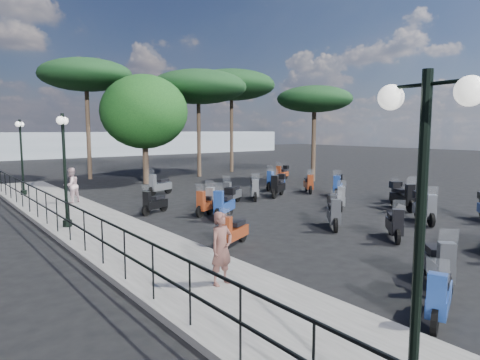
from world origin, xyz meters
TOP-DOWN VIEW (x-y plane):
  - ground at (0.00, 0.00)m, footprint 120.00×120.00m
  - sidewalk at (-6.50, 3.00)m, footprint 3.00×30.00m
  - railing at (-7.80, 2.80)m, footprint 0.04×26.04m
  - lamp_post_0 at (-7.35, -8.40)m, footprint 0.38×1.11m
  - lamp_post_1 at (-7.36, 4.01)m, footprint 0.58×1.04m
  - lamp_post_2 at (-7.08, 12.59)m, footprint 0.55×1.04m
  - woman at (-6.31, -3.49)m, footprint 0.61×0.45m
  - pedestrian_far at (-5.88, 8.68)m, footprint 0.93×0.85m
  - scooter_0 at (-4.14, -7.00)m, footprint 1.55×0.82m
  - scooter_1 at (-2.45, -6.09)m, footprint 1.34×1.31m
  - scooter_2 at (-4.07, -0.89)m, footprint 1.42×0.83m
  - scooter_3 at (-1.60, 3.75)m, footprint 1.49×1.08m
  - scooter_4 at (-3.75, 4.90)m, footprint 1.44×0.80m
  - scooter_7 at (0.29, -3.27)m, footprint 1.30×1.20m
  - scooter_8 at (-2.03, 2.49)m, footprint 1.59×1.20m
  - scooter_9 at (-2.18, 3.41)m, footprint 1.53×0.84m
  - scooter_10 at (-1.37, 9.18)m, footprint 1.69×0.89m
  - scooter_12 at (3.27, -2.54)m, footprint 1.30×1.48m
  - scooter_13 at (0.02, -1.10)m, footprint 1.33×1.39m
  - scooter_14 at (2.91, 0.98)m, footprint 1.30×1.16m
  - scooter_15 at (0.04, 4.83)m, footprint 1.53×0.97m
  - scooter_16 at (1.64, 5.18)m, footprint 1.11×1.47m
  - scooter_20 at (5.62, 3.40)m, footprint 1.54×1.16m
  - scooter_21 at (3.16, 5.16)m, footprint 1.62×1.11m
  - scooter_22 at (4.61, 6.99)m, footprint 1.73×0.77m
  - scooter_25 at (4.97, -0.58)m, footprint 1.10×1.68m
  - scooter_26 at (6.55, 0.67)m, footprint 1.44×0.76m
  - scooter_27 at (5.37, 5.18)m, footprint 1.06×1.38m
  - scooter_28 at (8.13, 10.21)m, footprint 1.52×0.77m
  - broadleaf_tree at (0.10, 13.96)m, footprint 5.30×5.30m
  - pine_0 at (4.93, 15.48)m, footprint 6.79×6.79m
  - pine_1 at (8.81, 16.86)m, footprint 6.80×6.80m
  - pine_2 at (-1.85, 18.61)m, footprint 6.09×6.09m
  - pine_3 at (9.37, 8.60)m, footprint 4.83×4.83m
  - distant_hills at (0.00, 45.00)m, footprint 70.00×8.00m

SIDE VIEW (x-z plane):
  - ground at x=0.00m, z-range 0.00..0.00m
  - sidewalk at x=-6.50m, z-range 0.00..0.15m
  - scooter_2 at x=-4.07m, z-range -0.19..1.03m
  - scooter_4 at x=-3.75m, z-range -0.19..1.04m
  - scooter_9 at x=-2.18m, z-range -0.20..1.10m
  - scooter_27 at x=5.37m, z-range -0.20..1.10m
  - scooter_26 at x=6.55m, z-range -0.15..1.05m
  - scooter_0 at x=-4.14m, z-range -0.20..1.11m
  - scooter_14 at x=2.91m, z-range -0.20..1.11m
  - scooter_7 at x=0.29m, z-range -0.20..1.12m
  - scooter_15 at x=0.04m, z-range -0.21..1.15m
  - scooter_28 at x=8.13m, z-range -0.16..1.11m
  - scooter_3 at x=-1.60m, z-range -0.21..1.17m
  - scooter_1 at x=-2.45m, z-range -0.21..1.19m
  - scooter_22 at x=4.61m, z-range -0.22..1.20m
  - scooter_10 at x=-1.37m, z-range -0.22..1.20m
  - scooter_16 at x=1.64m, z-range -0.17..1.18m
  - scooter_13 at x=0.02m, z-range -0.17..1.22m
  - scooter_20 at x=5.62m, z-range -0.17..1.24m
  - scooter_12 at x=3.27m, z-range -0.18..1.25m
  - scooter_21 at x=3.16m, z-range -0.18..1.26m
  - scooter_8 at x=-2.03m, z-range -0.18..1.28m
  - scooter_25 at x=4.97m, z-range -0.18..1.29m
  - railing at x=-7.80m, z-range 0.35..1.45m
  - woman at x=-6.31m, z-range 0.15..1.69m
  - pedestrian_far at x=-5.88m, z-range 0.15..1.70m
  - distant_hills at x=0.00m, z-range 0.00..3.00m
  - lamp_post_2 at x=-7.08m, z-range 0.41..4.11m
  - lamp_post_1 at x=-7.36m, z-range 0.41..4.15m
  - lamp_post_0 at x=-7.35m, z-range 0.42..4.20m
  - broadleaf_tree at x=0.10m, z-range 1.08..7.77m
  - pine_3 at x=9.37m, z-range 2.20..8.34m
  - pine_0 at x=4.93m, z-range 2.56..10.07m
  - pine_1 at x=8.81m, z-range 2.79..10.79m
  - pine_2 at x=-1.85m, z-range 2.92..10.93m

